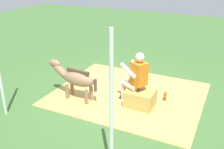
% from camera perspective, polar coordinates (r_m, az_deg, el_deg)
% --- Properties ---
extents(ground_plane, '(24.00, 24.00, 0.00)m').
position_cam_1_polar(ground_plane, '(6.47, 0.59, -4.65)').
color(ground_plane, '#426B33').
extents(hay_patch, '(3.57, 2.97, 0.02)m').
position_cam_1_polar(hay_patch, '(6.52, 3.60, -4.31)').
color(hay_patch, tan).
rests_on(hay_patch, ground).
extents(hay_bale, '(0.63, 0.55, 0.40)m').
position_cam_1_polar(hay_bale, '(5.95, 6.19, -5.24)').
color(hay_bale, tan).
rests_on(hay_bale, ground).
extents(person_seated, '(0.72, 0.59, 1.28)m').
position_cam_1_polar(person_seated, '(5.82, 5.20, -0.48)').
color(person_seated, beige).
rests_on(person_seated, ground).
extents(pony_standing, '(1.35, 0.37, 0.91)m').
position_cam_1_polar(pony_standing, '(6.14, -8.08, -0.83)').
color(pony_standing, '#8C6B4C').
rests_on(pony_standing, ground).
extents(soda_bottle, '(0.07, 0.07, 0.27)m').
position_cam_1_polar(soda_bottle, '(6.28, 11.56, -4.70)').
color(soda_bottle, brown).
rests_on(soda_bottle, ground).
extents(tent_pole_left, '(0.06, 0.06, 2.32)m').
position_cam_1_polar(tent_pole_left, '(3.59, -0.13, -8.04)').
color(tent_pole_left, silver).
rests_on(tent_pole_left, ground).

